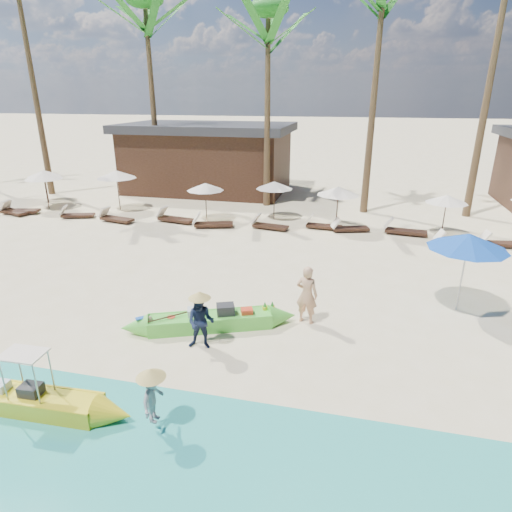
% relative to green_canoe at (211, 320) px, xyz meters
% --- Properties ---
extents(ground, '(240.00, 240.00, 0.00)m').
position_rel_green_canoe_xyz_m(ground, '(1.95, -0.19, -0.23)').
color(ground, beige).
rests_on(ground, ground).
extents(wet_sand_strip, '(240.00, 4.50, 0.01)m').
position_rel_green_canoe_xyz_m(wet_sand_strip, '(1.95, -5.19, -0.23)').
color(wet_sand_strip, tan).
rests_on(wet_sand_strip, ground).
extents(green_canoe, '(5.08, 2.33, 0.68)m').
position_rel_green_canoe_xyz_m(green_canoe, '(0.00, 0.00, 0.00)').
color(green_canoe, '#52C73C').
rests_on(green_canoe, ground).
extents(yellow_canoe, '(5.22, 0.80, 1.36)m').
position_rel_green_canoe_xyz_m(yellow_canoe, '(-2.63, -3.96, -0.01)').
color(yellow_canoe, gold).
rests_on(yellow_canoe, ground).
extents(tourist, '(0.69, 0.52, 1.69)m').
position_rel_green_canoe_xyz_m(tourist, '(2.51, 0.95, 0.62)').
color(tourist, tan).
rests_on(tourist, ground).
extents(vendor_green, '(0.76, 0.62, 1.45)m').
position_rel_green_canoe_xyz_m(vendor_green, '(0.10, -0.97, 0.50)').
color(vendor_green, '#151E3A').
rests_on(vendor_green, ground).
extents(vendor_yellow, '(0.39, 0.68, 1.05)m').
position_rel_green_canoe_xyz_m(vendor_yellow, '(0.21, -3.84, 0.48)').
color(vendor_yellow, gray).
rests_on(vendor_yellow, ground).
extents(blue_umbrella, '(2.22, 2.22, 2.39)m').
position_rel_green_canoe_xyz_m(blue_umbrella, '(6.81, 2.73, 1.93)').
color(blue_umbrella, '#99999E').
rests_on(blue_umbrella, ground).
extents(resort_parasol_1, '(1.87, 1.87, 1.92)m').
position_rel_green_canoe_xyz_m(resort_parasol_1, '(-14.20, 11.69, 1.51)').
color(resort_parasol_1, '#3B2218').
rests_on(resort_parasol_1, ground).
extents(lounger_1_right, '(2.05, 1.05, 0.67)m').
position_rel_green_canoe_xyz_m(lounger_1_right, '(-14.04, 9.07, -0.01)').
color(lounger_1_right, '#3B2218').
rests_on(lounger_1_right, ground).
extents(resort_parasol_2, '(2.01, 2.01, 2.07)m').
position_rel_green_canoe_xyz_m(resort_parasol_2, '(-13.21, 10.44, 1.64)').
color(resort_parasol_2, '#3B2218').
rests_on(resort_parasol_2, ground).
extents(lounger_2_left, '(1.89, 1.13, 0.61)m').
position_rel_green_canoe_xyz_m(lounger_2_left, '(-14.26, 8.94, -0.02)').
color(lounger_2_left, '#3B2218').
rests_on(lounger_2_left, ground).
extents(resort_parasol_3, '(2.12, 2.12, 2.18)m').
position_rel_green_canoe_xyz_m(resort_parasol_3, '(-9.17, 11.15, 1.74)').
color(resort_parasol_3, '#3B2218').
rests_on(resort_parasol_3, ground).
extents(lounger_3_left, '(1.80, 1.01, 0.58)m').
position_rel_green_canoe_xyz_m(lounger_3_left, '(-10.54, 9.06, -0.03)').
color(lounger_3_left, '#3B2218').
rests_on(lounger_3_left, ground).
extents(lounger_3_right, '(1.94, 0.93, 0.63)m').
position_rel_green_canoe_xyz_m(lounger_3_right, '(-8.16, 8.88, -0.02)').
color(lounger_3_right, '#3B2218').
rests_on(lounger_3_right, ground).
extents(resort_parasol_4, '(1.85, 1.85, 1.91)m').
position_rel_green_canoe_xyz_m(resort_parasol_4, '(-3.74, 10.24, 1.49)').
color(resort_parasol_4, '#3B2218').
rests_on(resort_parasol_4, ground).
extents(lounger_4_left, '(2.02, 0.93, 0.66)m').
position_rel_green_canoe_xyz_m(lounger_4_left, '(-5.23, 9.50, -0.01)').
color(lounger_4_left, '#3B2218').
rests_on(lounger_4_left, ground).
extents(lounger_4_right, '(2.04, 1.10, 0.66)m').
position_rel_green_canoe_xyz_m(lounger_4_right, '(-3.11, 9.05, -0.01)').
color(lounger_4_right, '#3B2218').
rests_on(lounger_4_right, ground).
extents(resort_parasol_5, '(1.88, 1.88, 1.93)m').
position_rel_green_canoe_xyz_m(resort_parasol_5, '(-0.44, 11.33, 1.51)').
color(resort_parasol_5, '#3B2218').
rests_on(resort_parasol_5, ground).
extents(lounger_5_left, '(1.86, 0.83, 0.61)m').
position_rel_green_canoe_xyz_m(lounger_5_left, '(-0.36, 9.45, -0.03)').
color(lounger_5_left, '#3B2218').
rests_on(lounger_5_left, ground).
extents(resort_parasol_6, '(1.98, 1.98, 2.04)m').
position_rel_green_canoe_xyz_m(resort_parasol_6, '(2.80, 10.24, 1.61)').
color(resort_parasol_6, '#3B2218').
rests_on(resort_parasol_6, ground).
extents(lounger_6_left, '(1.79, 0.70, 0.59)m').
position_rel_green_canoe_xyz_m(lounger_6_left, '(2.12, 10.06, -0.03)').
color(lounger_6_left, '#3B2218').
rests_on(lounger_6_left, ground).
extents(lounger_6_right, '(1.84, 1.02, 0.60)m').
position_rel_green_canoe_xyz_m(lounger_6_right, '(3.38, 9.88, -0.03)').
color(lounger_6_right, '#3B2218').
rests_on(lounger_6_right, ground).
extents(resort_parasol_7, '(1.83, 1.83, 1.88)m').
position_rel_green_canoe_xyz_m(resort_parasol_7, '(7.57, 10.31, 1.47)').
color(resort_parasol_7, '#3B2218').
rests_on(resort_parasol_7, ground).
extents(lounger_7_left, '(1.99, 0.80, 0.66)m').
position_rel_green_canoe_xyz_m(lounger_7_left, '(5.84, 10.02, -0.01)').
color(lounger_7_left, '#3B2218').
rests_on(lounger_7_left, ground).
extents(lounger_7_right, '(1.80, 0.81, 0.59)m').
position_rel_green_canoe_xyz_m(lounger_7_right, '(7.80, 8.91, -0.03)').
color(lounger_7_right, '#3B2218').
rests_on(lounger_7_right, ground).
extents(lounger_8_left, '(1.87, 0.78, 0.62)m').
position_rel_green_canoe_xyz_m(lounger_8_left, '(9.65, 9.15, -0.02)').
color(lounger_8_left, '#3B2218').
rests_on(lounger_8_left, ground).
extents(palm_1, '(2.08, 2.08, 13.60)m').
position_rel_green_canoe_xyz_m(palm_1, '(-15.64, 13.87, 10.59)').
color(palm_1, brown).
rests_on(palm_1, ground).
extents(palm_2, '(2.08, 2.08, 11.33)m').
position_rel_green_canoe_xyz_m(palm_2, '(-8.50, 14.88, 8.95)').
color(palm_2, brown).
rests_on(palm_2, ground).
extents(palm_3, '(2.08, 2.08, 10.52)m').
position_rel_green_canoe_xyz_m(palm_3, '(-1.41, 14.08, 8.35)').
color(palm_3, brown).
rests_on(palm_3, ground).
extents(palm_4, '(2.08, 2.08, 11.70)m').
position_rel_green_canoe_xyz_m(palm_4, '(4.09, 13.82, 9.22)').
color(palm_4, brown).
rests_on(palm_4, ground).
extents(pavilion_west, '(10.80, 6.60, 4.30)m').
position_rel_green_canoe_xyz_m(pavilion_west, '(-6.05, 17.31, 1.96)').
color(pavilion_west, '#3B2218').
rests_on(pavilion_west, ground).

